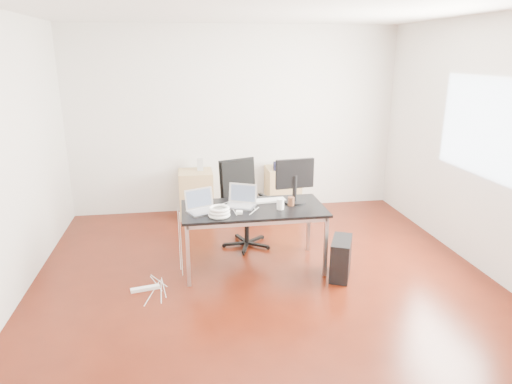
{
  "coord_description": "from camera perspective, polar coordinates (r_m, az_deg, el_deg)",
  "views": [
    {
      "loc": [
        -0.8,
        -4.43,
        2.39
      ],
      "look_at": [
        0.0,
        0.55,
        0.85
      ],
      "focal_mm": 32.0,
      "sensor_mm": 36.0,
      "label": 1
    }
  ],
  "objects": [
    {
      "name": "office_chair",
      "position": [
        5.81,
        -1.59,
        -0.93
      ],
      "size": [
        0.61,
        0.63,
        1.08
      ],
      "rotation": [
        0.0,
        0.0,
        0.35
      ],
      "color": "black",
      "rests_on": "ground"
    },
    {
      "name": "keyboard",
      "position": [
        5.32,
        1.35,
        -1.08
      ],
      "size": [
        0.45,
        0.18,
        0.02
      ],
      "primitive_type": "cube",
      "rotation": [
        0.0,
        0.0,
        0.09
      ],
      "color": "white",
      "rests_on": "desk"
    },
    {
      "name": "desk",
      "position": [
        5.14,
        -0.33,
        -2.49
      ],
      "size": [
        1.6,
        0.8,
        0.73
      ],
      "color": "black",
      "rests_on": "ground"
    },
    {
      "name": "power_strip",
      "position": [
        5.04,
        -13.68,
        -11.64
      ],
      "size": [
        0.31,
        0.12,
        0.04
      ],
      "primitive_type": "cube",
      "rotation": [
        0.0,
        0.0,
        0.2
      ],
      "color": "white",
      "rests_on": "ground"
    },
    {
      "name": "speaker",
      "position": [
        6.9,
        -7.0,
        3.44
      ],
      "size": [
        0.09,
        0.08,
        0.18
      ],
      "primitive_type": "cube",
      "rotation": [
        0.0,
        0.0,
        0.0
      ],
      "color": "#9E9E9E",
      "rests_on": "filing_cabinet_left"
    },
    {
      "name": "wastebasket",
      "position": [
        6.99,
        -0.6,
        -1.79
      ],
      "size": [
        0.26,
        0.26,
        0.28
      ],
      "primitive_type": "cylinder",
      "rotation": [
        0.0,
        0.0,
        -0.09
      ],
      "color": "black",
      "rests_on": "ground"
    },
    {
      "name": "laptop_left",
      "position": [
        5.02,
        -6.77,
        -1.76
      ],
      "size": [
        0.4,
        0.36,
        0.23
      ],
      "rotation": [
        0.0,
        0.0,
        0.4
      ],
      "color": "silver",
      "rests_on": "desk"
    },
    {
      "name": "cable_coil",
      "position": [
        4.84,
        -4.63,
        -2.47
      ],
      "size": [
        0.24,
        0.24,
        0.11
      ],
      "rotation": [
        0.0,
        0.0,
        0.26
      ],
      "color": "white",
      "rests_on": "desk"
    },
    {
      "name": "filing_cabinet_right",
      "position": [
        7.12,
        3.34,
        0.3
      ],
      "size": [
        0.5,
        0.5,
        0.7
      ],
      "primitive_type": "cube",
      "color": "#A28251",
      "rests_on": "ground"
    },
    {
      "name": "filing_cabinet_left",
      "position": [
        6.97,
        -7.5,
        -0.2
      ],
      "size": [
        0.5,
        0.5,
        0.7
      ],
      "primitive_type": "cube",
      "color": "#A28251",
      "rests_on": "ground"
    },
    {
      "name": "cup_white",
      "position": [
        5.05,
        3.06,
        -1.52
      ],
      "size": [
        0.09,
        0.09,
        0.12
      ],
      "primitive_type": "cylinder",
      "rotation": [
        0.0,
        0.0,
        0.12
      ],
      "color": "white",
      "rests_on": "desk"
    },
    {
      "name": "pc_tower",
      "position": [
        5.17,
        10.56,
        -8.12
      ],
      "size": [
        0.37,
        0.49,
        0.44
      ],
      "primitive_type": "cube",
      "rotation": [
        0.0,
        0.0,
        -0.43
      ],
      "color": "black",
      "rests_on": "ground"
    },
    {
      "name": "power_adapter",
      "position": [
        4.92,
        -2.11,
        -2.56
      ],
      "size": [
        0.08,
        0.08,
        0.03
      ],
      "primitive_type": "cube",
      "rotation": [
        0.0,
        0.0,
        -0.16
      ],
      "color": "white",
      "rests_on": "desk"
    },
    {
      "name": "navy_garment",
      "position": [
        6.95,
        3.43,
        3.25
      ],
      "size": [
        0.33,
        0.28,
        0.09
      ],
      "primitive_type": "cube",
      "rotation": [
        0.0,
        0.0,
        -0.15
      ],
      "color": "black",
      "rests_on": "filing_cabinet_right"
    },
    {
      "name": "monitor",
      "position": [
        5.24,
        4.86,
        1.71
      ],
      "size": [
        0.45,
        0.26,
        0.51
      ],
      "rotation": [
        0.0,
        0.0,
        0.12
      ],
      "color": "black",
      "rests_on": "desk"
    },
    {
      "name": "cup_brown",
      "position": [
        5.18,
        4.4,
        -1.16
      ],
      "size": [
        0.08,
        0.08,
        0.1
      ],
      "primitive_type": "cylinder",
      "rotation": [
        0.0,
        0.0,
        -0.13
      ],
      "color": "brown",
      "rests_on": "desk"
    },
    {
      "name": "laptop_right",
      "position": [
        5.17,
        -1.85,
        -1.11
      ],
      "size": [
        0.41,
        0.37,
        0.23
      ],
      "rotation": [
        0.0,
        0.0,
        -0.45
      ],
      "color": "silver",
      "rests_on": "desk"
    },
    {
      "name": "room_shell",
      "position": [
        4.62,
        1.54,
        4.63
      ],
      "size": [
        5.0,
        5.0,
        5.0
      ],
      "color": "#3E1107",
      "rests_on": "ground"
    }
  ]
}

